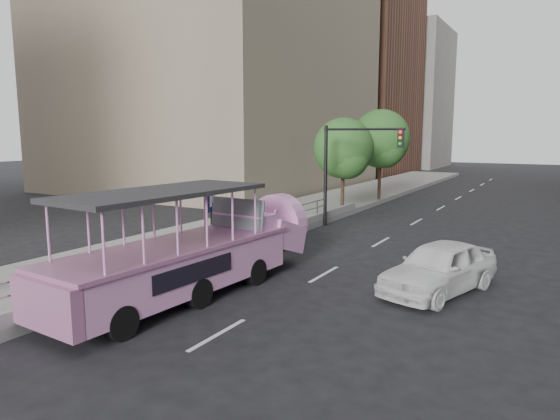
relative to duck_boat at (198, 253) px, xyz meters
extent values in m
plane|color=black|center=(1.54, -0.42, -1.20)|extent=(160.00, 160.00, 0.00)
cube|color=gray|center=(-4.21, 9.58, -1.05)|extent=(5.50, 80.00, 0.30)
cube|color=#9C9C97|center=(-1.58, 1.58, -0.72)|extent=(0.24, 30.00, 0.36)
cylinder|color=#A6A6AA|center=(-1.58, -4.42, -0.19)|extent=(0.07, 0.07, 0.70)
cylinder|color=#A6A6AA|center=(-1.58, -2.42, -0.19)|extent=(0.07, 0.07, 0.70)
cylinder|color=#A6A6AA|center=(-1.58, -0.42, -0.19)|extent=(0.07, 0.07, 0.70)
cylinder|color=#A6A6AA|center=(-1.58, 1.58, -0.19)|extent=(0.07, 0.07, 0.70)
cylinder|color=#A6A6AA|center=(-1.58, 3.58, -0.19)|extent=(0.07, 0.07, 0.70)
cylinder|color=#A6A6AA|center=(-1.58, 5.58, -0.19)|extent=(0.07, 0.07, 0.70)
cylinder|color=#A6A6AA|center=(-1.58, 7.58, -0.19)|extent=(0.07, 0.07, 0.70)
cylinder|color=#A6A6AA|center=(-1.58, 9.58, -0.19)|extent=(0.07, 0.07, 0.70)
cylinder|color=#A6A6AA|center=(-1.58, 11.58, -0.19)|extent=(0.07, 0.07, 0.70)
cylinder|color=#A6A6AA|center=(-1.58, 1.58, -0.19)|extent=(0.06, 22.00, 0.06)
cylinder|color=#A6A6AA|center=(-1.58, 1.58, 0.14)|extent=(0.06, 22.00, 0.06)
cylinder|color=black|center=(-1.27, -3.65, -0.78)|extent=(0.38, 0.86, 0.84)
cylinder|color=black|center=(0.78, -3.78, -0.78)|extent=(0.38, 0.86, 0.84)
cylinder|color=black|center=(-1.10, -1.04, -0.78)|extent=(0.38, 0.86, 0.84)
cylinder|color=black|center=(0.95, -1.18, -0.78)|extent=(0.38, 0.86, 0.84)
cylinder|color=black|center=(-0.92, 1.56, -0.78)|extent=(0.38, 0.86, 0.84)
cylinder|color=black|center=(1.12, 1.43, -0.78)|extent=(0.38, 0.86, 0.84)
cube|color=#D285C2|center=(-0.06, -0.92, -0.24)|extent=(2.83, 7.78, 1.17)
cube|color=#D285C2|center=(0.23, 3.54, -0.01)|extent=(2.41, 2.13, 1.46)
cylinder|color=#D285C2|center=(0.29, 4.33, 0.27)|extent=(2.23, 0.80, 2.19)
cube|color=#94567F|center=(-0.32, -4.88, -0.24)|extent=(2.35, 0.48, 1.17)
cube|color=#94567F|center=(-0.06, -0.92, 0.40)|extent=(2.96, 8.07, 0.11)
cube|color=black|center=(-0.09, -1.30, 1.96)|extent=(2.87, 6.30, 0.13)
cube|color=gray|center=(0.13, 1.91, 0.97)|extent=(2.15, 0.34, 0.98)
cube|color=#D285C2|center=(0.15, 2.33, 0.69)|extent=(2.11, 1.07, 0.47)
imported|color=white|center=(6.36, 3.51, -0.41)|extent=(3.14, 4.93, 1.56)
cylinder|color=black|center=(-1.46, 2.58, 0.15)|extent=(0.09, 0.09, 2.70)
cube|color=#0B104D|center=(-1.46, 2.58, 1.28)|extent=(0.22, 0.64, 0.97)
cube|color=white|center=(-1.43, 2.58, 1.28)|extent=(0.14, 0.41, 0.59)
cylinder|color=black|center=(-1.36, 12.08, 1.40)|extent=(0.18, 0.18, 5.20)
cylinder|color=black|center=(0.64, 12.08, 3.80)|extent=(4.20, 0.12, 0.12)
cube|color=black|center=(2.54, 12.08, 3.35)|extent=(0.28, 0.22, 0.85)
sphere|color=red|center=(2.54, 11.95, 3.65)|extent=(0.16, 0.16, 0.16)
cylinder|color=#3C261B|center=(-1.86, 15.58, 0.34)|extent=(0.22, 0.22, 3.08)
sphere|color=#346227|center=(-1.86, 15.58, 2.76)|extent=(3.52, 3.52, 3.52)
sphere|color=#346227|center=(-1.46, 15.28, 2.21)|extent=(2.42, 2.42, 2.42)
cylinder|color=#3C261B|center=(-1.66, 21.58, 0.54)|extent=(0.22, 0.22, 3.47)
sphere|color=#346227|center=(-1.66, 21.58, 3.27)|extent=(3.97, 3.97, 3.97)
sphere|color=#346227|center=(-1.26, 21.28, 2.65)|extent=(2.73, 2.73, 2.73)
cube|color=brown|center=(-16.46, 47.58, 11.80)|extent=(18.00, 16.00, 26.00)
cube|color=gray|center=(-14.46, 63.58, 8.80)|extent=(16.00, 14.00, 20.00)
camera|label=1|loc=(9.47, -11.49, 3.53)|focal=32.00mm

